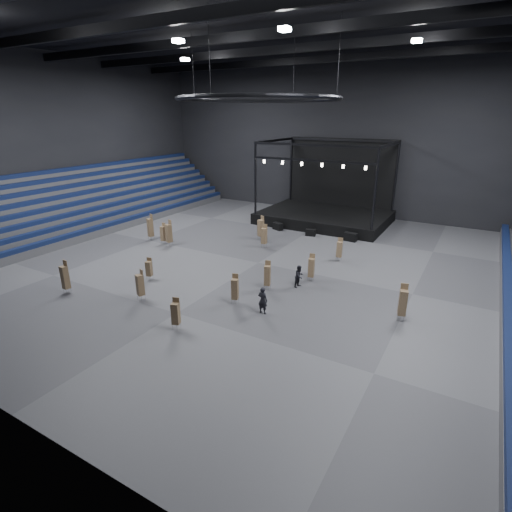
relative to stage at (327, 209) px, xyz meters
The scene contains 28 objects.
floor 16.30m from the stage, 90.00° to the right, with size 50.00×50.00×0.00m, color #4A4A4C.
ceiling 23.18m from the stage, 90.00° to the right, with size 50.00×42.00×0.20m, color black.
wall_back 8.93m from the stage, 90.00° to the left, with size 50.00×0.20×18.00m, color black.
wall_left 30.75m from the stage, 147.00° to the right, with size 0.20×42.00×18.00m, color black.
bleachers_left 28.10m from the stage, 144.71° to the right, with size 7.20×40.00×6.40m.
stage is the anchor object (origin of this frame).
truss_ring 19.93m from the stage, 90.00° to the right, with size 12.30×12.30×5.15m.
roof_girders 22.62m from the stage, 90.00° to the right, with size 49.00×30.35×0.70m.
floodlights 25.28m from the stage, 90.00° to the right, with size 28.60×16.60×0.25m.
flight_case_left 7.15m from the stage, 117.19° to the right, with size 1.14×0.57×0.76m, color black.
flight_case_mid 6.76m from the stage, 83.32° to the right, with size 1.04×0.52×0.69m, color black.
flight_case_right 8.04m from the stage, 52.28° to the right, with size 1.26×0.63×0.84m, color black.
chair_stack_0 13.62m from the stage, 64.99° to the right, with size 0.49×0.49×2.04m.
chair_stack_1 23.83m from the stage, 84.04° to the right, with size 0.55×0.55×2.10m.
chair_stack_2 10.85m from the stage, 106.24° to the right, with size 0.66×0.66×2.45m.
chair_stack_3 24.06m from the stage, 58.64° to the right, with size 0.57×0.57×2.39m.
chair_stack_4 19.11m from the stage, 120.20° to the right, with size 0.64×0.64×2.56m.
chair_stack_5 12.44m from the stage, 97.34° to the right, with size 0.53×0.53×2.23m.
chair_stack_6 18.41m from the stage, 73.06° to the right, with size 0.51×0.51×2.15m.
chair_stack_7 29.54m from the stage, 107.17° to the right, with size 0.45×0.45×2.42m.
chair_stack_8 24.16m from the stage, 102.80° to the right, with size 0.51×0.51×1.76m.
chair_stack_9 19.42m from the stage, 122.81° to the right, with size 0.44×0.44×2.11m.
chair_stack_10 28.26m from the stage, 87.37° to the right, with size 0.55×0.55×1.98m.
chair_stack_11 20.87m from the stage, 81.07° to the right, with size 0.53×0.53×2.17m.
chair_stack_12 20.29m from the stage, 127.95° to the right, with size 0.62×0.62×2.65m.
chair_stack_13 26.63m from the stage, 97.24° to the right, with size 0.58×0.58×2.18m.
man_center 24.44m from the stage, 78.85° to the right, with size 0.66×0.43×1.80m, color black.
crew_member 19.72m from the stage, 75.19° to the right, with size 0.80×0.63×1.66m, color black.
Camera 1 is at (15.70, -27.58, 11.99)m, focal length 28.00 mm.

